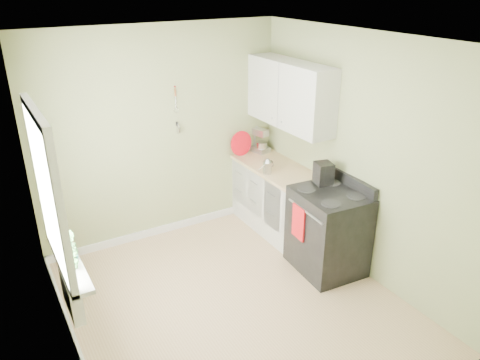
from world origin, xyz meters
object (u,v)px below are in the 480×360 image
stand_mixer (259,140)px  coffee_maker (323,177)px  kettle (267,166)px  stove (328,230)px

stand_mixer → coffee_maker: stand_mixer is taller
coffee_maker → kettle: bearing=113.9°
stove → coffee_maker: size_ratio=3.45×
stand_mixer → kettle: bearing=-115.0°
stove → kettle: bearing=103.6°
stove → stand_mixer: size_ratio=2.98×
stove → stand_mixer: 1.79m
stove → coffee_maker: coffee_maker is taller
stove → kettle: 1.10m
kettle → coffee_maker: 0.76m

